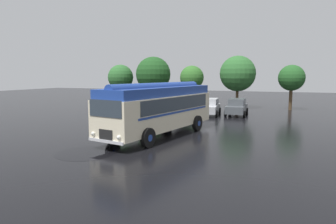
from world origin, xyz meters
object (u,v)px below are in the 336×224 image
car_mid_left (210,107)px  car_mid_right (237,107)px  vintage_bus (160,107)px  car_near_left (185,105)px

car_mid_left → car_mid_right: 2.68m
vintage_bus → car_mid_right: size_ratio=2.45×
car_near_left → car_mid_right: 5.31m
vintage_bus → car_mid_left: bearing=86.7°
car_near_left → car_mid_right: same height
vintage_bus → car_mid_right: (3.22, 12.10, -1.05)m
vintage_bus → car_mid_left: (0.64, 11.34, -1.05)m
car_near_left → vintage_bus: bearing=-79.9°
vintage_bus → car_near_left: bearing=100.1°
vintage_bus → car_mid_right: vintage_bus is taller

